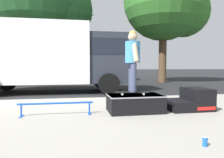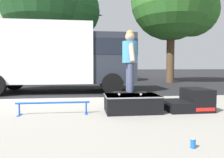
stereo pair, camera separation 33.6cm
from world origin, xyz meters
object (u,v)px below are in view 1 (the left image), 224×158
Objects in this scene: street_tree_main at (43,0)px; street_tree_neighbour at (168,3)px; skate_box at (135,103)px; box_truck at (54,55)px; skater_kid at (133,56)px; soda_can at (205,142)px; kicker_ramp at (191,101)px; skateboard at (132,92)px; grind_rail at (56,105)px.

street_tree_neighbour is (8.77, -0.30, 0.15)m from street_tree_main.
box_truck reaches higher than skate_box.
skater_kid is 0.16× the size of street_tree_main.
street_tree_main is at bearing 102.39° from box_truck.
skate_box is 10.06× the size of soda_can.
street_tree_neighbour reaches higher than box_truck.
skater_kid is at bearing -66.17° from box_truck.
kicker_ramp reaches higher than soda_can.
box_truck is at bearing -148.12° from street_tree_neighbour.
skater_kid is 0.16× the size of street_tree_neighbour.
street_tree_neighbour reaches higher than kicker_ramp.
skateboard is (-1.50, 0.00, 0.24)m from kicker_ramp.
street_tree_neighbour is at bearing 31.88° from box_truck.
grind_rail is at bearing -178.54° from skate_box.
skater_kid is (-1.50, 0.00, 1.09)m from kicker_ramp.
street_tree_main reaches higher than street_tree_neighbour.
box_truck is (-2.30, 5.09, 1.36)m from skate_box.
kicker_ramp is 6.46m from box_truck.
skate_box reaches higher than grind_rail.
soda_can is at bearing -46.05° from grind_rail.
grind_rail is 0.18× the size of street_tree_neighbour.
skateboard is at bearing 1.64° from grind_rail.
street_tree_neighbour reaches higher than soda_can.
street_tree_neighbour reaches higher than skate_box.
box_truck is (-2.25, 5.08, 1.12)m from skateboard.
soda_can is 0.02× the size of box_truck.
kicker_ramp is 11.92m from street_tree_neighbour.
skateboard is at bearing 135.00° from skater_kid.
grind_rail is 0.23× the size of box_truck.
skateboard is 6.33× the size of soda_can.
street_tree_main is (-1.11, 5.07, 3.93)m from box_truck.
street_tree_main is (-3.36, 10.15, 5.05)m from skateboard.
street_tree_neighbour is at bearing 61.46° from skate_box.
street_tree_neighbour is at bearing 68.34° from kicker_ramp.
skater_kid is 2.60m from soda_can.
skateboard is at bearing -118.81° from street_tree_neighbour.
street_tree_main is at bearing 115.58° from kicker_ramp.
grind_rail is 12.77× the size of soda_can.
box_truck is at bearing 109.69° from soda_can.
kicker_ramp is (1.45, -0.00, 0.00)m from skate_box.
skater_kid is 11.49m from street_tree_main.
soda_can is at bearing -116.70° from kicker_ramp.
street_tree_neighbour is (5.42, 9.85, 4.36)m from skater_kid.
skate_box is 1.45m from kicker_ramp.
grind_rail is at bearing -178.36° from skateboard.
box_truck is (-0.51, 5.13, 1.36)m from grind_rail.
kicker_ramp is 0.12× the size of street_tree_neighbour.
box_truck is at bearing 126.38° from kicker_ramp.
skateboard is 0.85m from skater_kid.
skater_kid reaches higher than skate_box.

